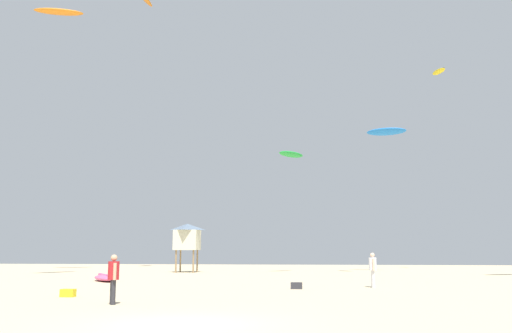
{
  "coord_description": "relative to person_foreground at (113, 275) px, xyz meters",
  "views": [
    {
      "loc": [
        3.67,
        -14.35,
        1.88
      ],
      "look_at": [
        0.0,
        16.83,
        6.6
      ],
      "focal_mm": 39.18,
      "sensor_mm": 36.0,
      "label": 1
    }
  ],
  "objects": [
    {
      "name": "ground_plane",
      "position": [
        3.66,
        -4.92,
        -1.01
      ],
      "size": [
        120.0,
        120.0,
        0.0
      ],
      "primitive_type": "plane",
      "color": "#C6B28C"
    },
    {
      "name": "person_foreground",
      "position": [
        0.0,
        0.0,
        0.0
      ],
      "size": [
        0.39,
        0.51,
        1.73
      ],
      "rotation": [
        0.0,
        0.0,
        3.69
      ],
      "color": "#2D2D33",
      "rests_on": "ground"
    },
    {
      "name": "person_midground",
      "position": [
        9.87,
        10.19,
        0.01
      ],
      "size": [
        0.4,
        0.58,
        1.75
      ],
      "rotation": [
        0.0,
        0.0,
        3.23
      ],
      "color": "silver",
      "rests_on": "ground"
    },
    {
      "name": "kite_grounded_near",
      "position": [
        -5.89,
        14.11,
        -0.8
      ],
      "size": [
        2.92,
        3.67,
        0.44
      ],
      "color": "#E5598C",
      "rests_on": "ground"
    },
    {
      "name": "lifeguard_tower",
      "position": [
        -4.24,
        28.15,
        2.04
      ],
      "size": [
        2.3,
        2.3,
        4.15
      ],
      "color": "#8C704C",
      "rests_on": "ground"
    },
    {
      "name": "cooler_box",
      "position": [
        -2.99,
        2.89,
        -0.85
      ],
      "size": [
        0.56,
        0.36,
        0.32
      ],
      "primitive_type": "cube",
      "color": "yellow",
      "rests_on": "ground"
    },
    {
      "name": "gear_bag",
      "position": [
        6.04,
        8.7,
        -0.85
      ],
      "size": [
        0.56,
        0.36,
        0.32
      ],
      "primitive_type": "cube",
      "color": "#2D2D33",
      "rests_on": "ground"
    },
    {
      "name": "kite_aloft_0",
      "position": [
        18.83,
        34.53,
        18.01
      ],
      "size": [
        1.27,
        2.11,
        0.46
      ],
      "color": "yellow"
    },
    {
      "name": "kite_aloft_1",
      "position": [
        -16.73,
        27.54,
        22.88
      ],
      "size": [
        4.61,
        2.53,
        0.45
      ],
      "color": "orange"
    },
    {
      "name": "kite_aloft_5",
      "position": [
        13.21,
        30.66,
        11.38
      ],
      "size": [
        3.6,
        1.68,
        0.78
      ],
      "color": "blue"
    },
    {
      "name": "kite_aloft_6",
      "position": [
        4.82,
        27.66,
        8.96
      ],
      "size": [
        2.5,
        2.92,
        0.55
      ],
      "color": "green"
    }
  ]
}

